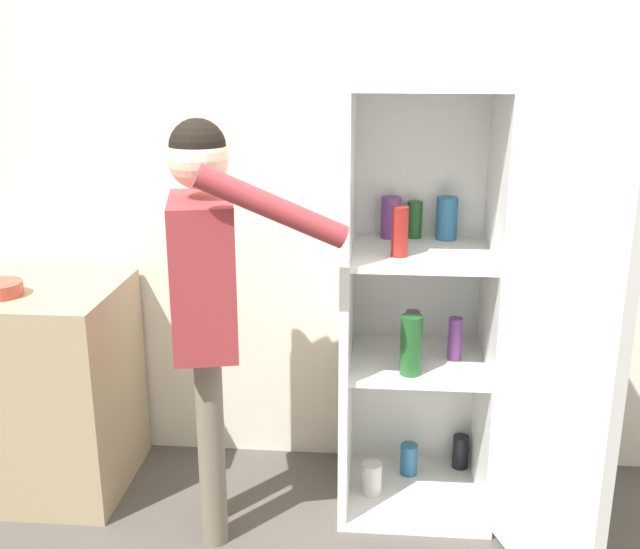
{
  "coord_description": "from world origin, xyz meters",
  "views": [
    {
      "loc": [
        0.03,
        -2.2,
        1.85
      ],
      "look_at": [
        -0.21,
        0.64,
        0.98
      ],
      "focal_mm": 42.0,
      "sensor_mm": 36.0,
      "label": 1
    }
  ],
  "objects": [
    {
      "name": "person",
      "position": [
        -0.6,
        0.34,
        1.04
      ],
      "size": [
        0.69,
        0.52,
        1.62
      ],
      "color": "#726656",
      "rests_on": "ground_plane"
    },
    {
      "name": "counter",
      "position": [
        -1.42,
        0.62,
        0.45
      ],
      "size": [
        0.73,
        0.63,
        0.9
      ],
      "color": "tan",
      "rests_on": "ground_plane"
    },
    {
      "name": "refrigerator",
      "position": [
        0.28,
        0.56,
        0.86
      ],
      "size": [
        0.85,
        1.15,
        1.74
      ],
      "color": "white",
      "rests_on": "ground_plane"
    },
    {
      "name": "wall_back",
      "position": [
        0.0,
        0.98,
        1.27
      ],
      "size": [
        7.0,
        0.06,
        2.55
      ],
      "color": "silver",
      "rests_on": "ground_plane"
    }
  ]
}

